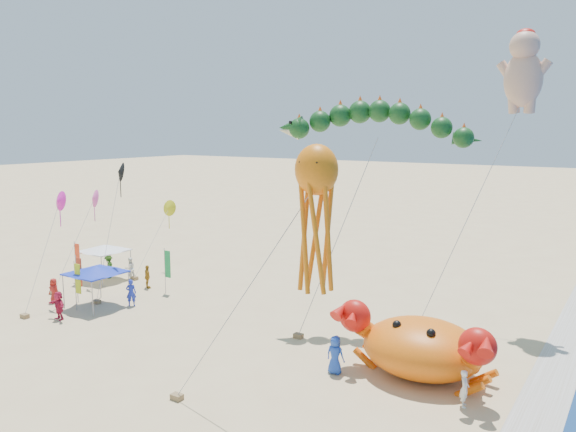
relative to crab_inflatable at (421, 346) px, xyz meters
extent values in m
plane|color=#D1B784|center=(-6.76, 0.22, -1.46)|extent=(320.00, 320.00, 0.00)
plane|color=silver|center=(5.24, 0.22, -1.45)|extent=(320.00, 320.00, 0.00)
ellipsoid|color=orange|center=(0.00, 0.12, -0.13)|extent=(6.06, 5.21, 2.66)
sphere|color=red|center=(-2.98, -1.00, 1.06)|extent=(1.58, 1.58, 1.58)
sphere|color=black|center=(-0.84, -0.81, 1.06)|extent=(0.41, 0.41, 0.41)
sphere|color=red|center=(2.98, -1.00, 1.06)|extent=(1.58, 1.58, 1.58)
sphere|color=black|center=(0.84, -0.81, 1.06)|extent=(0.41, 0.41, 0.41)
cone|color=#113E16|center=(-9.60, 5.01, 10.02)|extent=(1.48, 1.09, 1.21)
cylinder|color=#B2B2B2|center=(-5.96, 3.00, 4.06)|extent=(2.71, 4.07, 10.75)
cube|color=olive|center=(-7.29, 0.99, -1.33)|extent=(0.50, 0.35, 0.25)
ellipsoid|color=#E2A98A|center=(1.71, 10.49, 12.67)|extent=(2.12, 1.74, 3.11)
sphere|color=#E2A98A|center=(1.71, 10.30, 14.49)|extent=(1.63, 1.63, 1.63)
ellipsoid|color=red|center=(1.71, 10.40, 15.06)|extent=(1.05, 1.05, 0.74)
cylinder|color=#B2B2B2|center=(-0.32, 8.33, 5.06)|extent=(4.12, 4.39, 12.75)
cube|color=olive|center=(-2.35, 6.16, -1.33)|extent=(0.50, 0.35, 0.25)
ellipsoid|color=orange|center=(-1.42, -7.29, 8.51)|extent=(1.54, 1.39, 1.78)
cylinder|color=#B2B2B2|center=(-4.64, -7.57, 3.34)|extent=(6.46, 0.59, 9.32)
cube|color=olive|center=(-7.85, -7.84, -1.33)|extent=(0.50, 0.35, 0.25)
cylinder|color=gray|center=(-22.55, -2.81, -0.36)|extent=(0.06, 0.06, 2.20)
cylinder|color=gray|center=(-19.70, -2.81, -0.36)|extent=(0.06, 0.06, 2.20)
cylinder|color=gray|center=(-22.55, 0.04, -0.36)|extent=(0.06, 0.06, 2.20)
cylinder|color=gray|center=(-19.70, 0.04, -0.36)|extent=(0.06, 0.06, 2.20)
cube|color=#152CBF|center=(-21.13, -1.39, 0.78)|extent=(3.09, 3.09, 0.08)
cone|color=#152CBF|center=(-21.13, -1.39, 1.02)|extent=(3.40, 3.40, 0.45)
cylinder|color=gray|center=(-27.44, 1.90, -0.36)|extent=(0.06, 0.06, 2.20)
cylinder|color=gray|center=(-24.71, 1.90, -0.36)|extent=(0.06, 0.06, 2.20)
cylinder|color=gray|center=(-27.44, 4.63, -0.36)|extent=(0.06, 0.06, 2.20)
cylinder|color=gray|center=(-24.71, 4.63, -0.36)|extent=(0.06, 0.06, 2.20)
cube|color=white|center=(-26.07, 3.27, 0.78)|extent=(2.97, 2.97, 0.08)
cone|color=white|center=(-26.07, 3.27, 1.02)|extent=(3.27, 3.27, 0.45)
cylinder|color=gray|center=(-21.58, -2.61, 0.14)|extent=(0.05, 0.05, 3.20)
cube|color=#BCD519|center=(-21.30, -2.61, 0.64)|extent=(0.50, 0.04, 1.90)
cylinder|color=gray|center=(-22.91, -1.51, 0.14)|extent=(0.05, 0.05, 3.20)
cube|color=red|center=(-22.63, -1.51, 0.64)|extent=(0.50, 0.04, 1.90)
cylinder|color=gray|center=(-26.92, 1.34, 0.14)|extent=(0.05, 0.05, 3.20)
cube|color=#F83F1B|center=(-26.64, 1.34, 0.64)|extent=(0.50, 0.04, 1.90)
cylinder|color=gray|center=(-19.64, 3.22, 0.14)|extent=(0.05, 0.05, 3.20)
cube|color=green|center=(-19.36, 3.22, 0.64)|extent=(0.50, 0.04, 1.90)
imported|color=#2D6220|center=(-26.16, 3.70, -0.56)|extent=(1.16, 1.34, 1.80)
imported|color=white|center=(-24.50, 4.34, -0.61)|extent=(0.89, 1.00, 1.70)
imported|color=#B31C3F|center=(-21.00, -4.27, -0.59)|extent=(1.67, 0.72, 1.74)
imported|color=blue|center=(-3.46, -1.89, -0.54)|extent=(0.90, 0.59, 1.83)
imported|color=#AE211B|center=(-24.23, -2.36, -0.64)|extent=(0.85, 0.60, 1.63)
imported|color=#1F2FB6|center=(-19.36, -0.10, -0.57)|extent=(0.76, 0.74, 1.77)
imported|color=#B88220|center=(-21.56, 3.36, -0.61)|extent=(1.06, 0.88, 1.70)
imported|color=white|center=(2.51, -1.79, -0.67)|extent=(0.53, 0.66, 1.57)
cone|color=#FF1CBE|center=(-23.64, -1.95, 5.33)|extent=(1.30, 0.51, 1.32)
cylinder|color=#B2B2B2|center=(-23.39, -3.45, 1.96)|extent=(0.55, 3.04, 6.55)
cube|color=olive|center=(-23.14, -4.95, -1.33)|extent=(0.50, 0.35, 0.25)
cone|color=black|center=(-21.34, 1.12, 7.08)|extent=(1.30, 0.51, 1.32)
cylinder|color=#B2B2B2|center=(-21.09, -0.38, 2.84)|extent=(0.55, 3.04, 8.30)
cube|color=olive|center=(-20.84, -1.88, -1.33)|extent=(0.50, 0.35, 0.25)
cone|color=#F852B2|center=(-25.52, 2.18, 4.94)|extent=(1.30, 0.51, 1.32)
cylinder|color=#B2B2B2|center=(-25.27, 0.68, 1.76)|extent=(0.55, 3.04, 6.16)
cube|color=olive|center=(-25.02, -0.82, -1.33)|extent=(0.50, 0.35, 0.25)
cone|color=#C6C616|center=(-24.23, 8.35, 3.60)|extent=(1.30, 0.51, 1.32)
cylinder|color=#B2B2B2|center=(-23.98, 6.85, 1.10)|extent=(0.55, 3.04, 4.83)
cube|color=olive|center=(-23.73, 5.35, -1.33)|extent=(0.50, 0.35, 0.25)
camera|label=1|loc=(8.24, -23.97, 9.88)|focal=35.00mm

